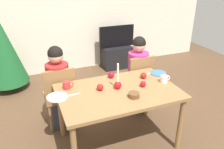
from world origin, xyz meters
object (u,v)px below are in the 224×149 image
chair_right (138,79)px  dining_table (118,97)px  mug_right (164,79)px  apple_by_left_plate (111,75)px  plate_right (158,73)px  tv (117,36)px  christmas_tree (3,50)px  tv_stand (117,57)px  apple_near_candle (100,87)px  person_right_child (138,75)px  apple_by_right_mug (143,84)px  chair_left (60,94)px  plate_left (57,97)px  candle_centerpiece (118,84)px  apple_far_edge (144,75)px  bowl_walnuts (134,95)px  mug_left (67,85)px  person_left_child (59,89)px

chair_right → dining_table: bearing=-134.5°
dining_table → mug_right: (0.62, -0.02, 0.13)m
apple_by_left_plate → mug_right: bearing=-33.0°
plate_right → mug_right: bearing=-106.8°
tv → christmas_tree: christmas_tree is taller
tv_stand → apple_near_candle: apple_near_candle is taller
person_right_child → apple_by_right_mug: (-0.28, -0.66, 0.22)m
person_right_child → tv_stand: person_right_child is taller
chair_left → plate_left: (-0.10, -0.50, 0.24)m
chair_left → chair_right: bearing=0.0°
candle_centerpiece → plate_right: bearing=15.6°
chair_right → candle_centerpiece: size_ratio=2.83×
apple_by_right_mug → apple_far_edge: size_ratio=0.90×
person_right_child → candle_centerpiece: 0.87m
chair_right → apple_near_candle: (-0.79, -0.52, 0.28)m
tv → apple_far_edge: 2.18m
person_right_child → christmas_tree: size_ratio=0.81×
christmas_tree → dining_table: bearing=-58.0°
chair_left → candle_centerpiece: size_ratio=2.83×
chair_left → bowl_walnuts: 1.10m
plate_left → tv_stand: bearing=53.3°
apple_by_left_plate → apple_far_edge: size_ratio=1.08×
person_right_child → apple_far_edge: person_right_child is taller
apple_by_left_plate → plate_right: bearing=-10.1°
person_right_child → tv: (0.35, 1.66, 0.14)m
chair_right → mug_right: (0.02, -0.62, 0.28)m
dining_table → apple_near_candle: apple_near_candle is taller
apple_near_candle → person_right_child: bearing=35.0°
tv_stand → candle_centerpiece: size_ratio=2.01×
plate_right → apple_near_candle: 0.90m
dining_table → chair_right: (0.60, 0.61, -0.15)m
dining_table → tv_stand: 2.52m
plate_left → plate_right: bearing=5.5°
apple_near_candle → apple_by_left_plate: size_ratio=0.91×
christmas_tree → mug_left: (0.75, -1.81, 0.04)m
dining_table → person_right_child: person_right_child is taller
apple_by_right_mug → apple_far_edge: bearing=59.5°
dining_table → tv_stand: (0.95, 2.30, -0.43)m
person_left_child → candle_centerpiece: person_left_child is taller
chair_right → mug_left: (-1.14, -0.34, 0.28)m
person_left_child → christmas_tree: 1.62m
apple_by_right_mug → apple_far_edge: apple_far_edge is taller
christmas_tree → apple_far_edge: 2.57m
plate_right → apple_near_candle: apple_near_candle is taller
person_left_child → apple_near_candle: size_ratio=14.88×
person_left_child → plate_left: (-0.10, -0.54, 0.19)m
christmas_tree → plate_right: bearing=-42.8°
plate_left → apple_by_right_mug: size_ratio=3.20×
chair_left → tv_stand: size_ratio=1.41×
dining_table → candle_centerpiece: 0.16m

